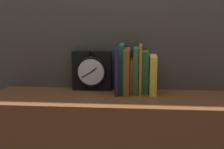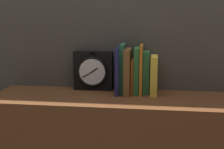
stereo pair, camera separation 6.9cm
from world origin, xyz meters
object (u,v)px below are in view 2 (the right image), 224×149
object	(u,v)px
book_slot4_green	(137,70)
book_slot7_yellow	(154,75)
book_slot6_green	(146,72)
book_slot1_green	(123,68)
book_slot2_brown	(128,71)
book_slot3_orange	(133,76)
clock	(93,71)
book_slot5_orange	(141,69)
book_slot0_navy	(118,70)

from	to	relation	value
book_slot4_green	book_slot7_yellow	size ratio (longest dim) A/B	1.20
book_slot6_green	book_slot1_green	bearing A→B (deg)	-175.58
book_slot2_brown	book_slot3_orange	xyz separation A→B (m)	(0.03, 0.02, -0.03)
clock	book_slot5_orange	bearing A→B (deg)	-8.06
clock	book_slot6_green	distance (m)	0.28
book_slot3_orange	book_slot4_green	xyz separation A→B (m)	(0.02, -0.00, 0.03)
book_slot0_navy	book_slot7_yellow	distance (m)	0.18
book_slot3_orange	book_slot7_yellow	xyz separation A→B (m)	(0.11, -0.01, 0.01)
book_slot6_green	book_slot4_green	bearing A→B (deg)	-169.95
book_slot2_brown	book_slot0_navy	bearing A→B (deg)	178.34
clock	book_slot3_orange	xyz separation A→B (m)	(0.21, -0.03, -0.02)
book_slot1_green	clock	bearing A→B (deg)	168.17
book_slot7_yellow	book_slot2_brown	bearing A→B (deg)	-176.49
book_slot0_navy	book_slot1_green	distance (m)	0.03
book_slot6_green	clock	bearing A→B (deg)	175.05
clock	book_slot4_green	world-z (taller)	book_slot4_green
book_slot0_navy	book_slot7_yellow	bearing A→B (deg)	2.14
book_slot3_orange	book_slot4_green	world-z (taller)	book_slot4_green
book_slot2_brown	book_slot6_green	size ratio (longest dim) A/B	1.07
book_slot1_green	book_slot2_brown	bearing A→B (deg)	-28.37
book_slot1_green	book_slot3_orange	world-z (taller)	book_slot1_green
book_slot5_orange	book_slot6_green	xyz separation A→B (m)	(0.02, 0.01, -0.02)
book_slot4_green	book_slot5_orange	size ratio (longest dim) A/B	0.94
book_slot3_orange	book_slot7_yellow	size ratio (longest dim) A/B	0.89
book_slot3_orange	book_slot5_orange	size ratio (longest dim) A/B	0.70
book_slot1_green	book_slot5_orange	world-z (taller)	book_slot1_green
book_slot2_brown	book_slot5_orange	world-z (taller)	book_slot5_orange
book_slot2_brown	book_slot6_green	bearing A→B (deg)	14.53
book_slot2_brown	book_slot4_green	world-z (taller)	book_slot4_green
book_slot0_navy	book_slot3_orange	distance (m)	0.08
book_slot4_green	clock	bearing A→B (deg)	172.05
book_slot5_orange	book_slot7_yellow	xyz separation A→B (m)	(0.06, -0.00, -0.03)
book_slot0_navy	book_slot6_green	size ratio (longest dim) A/B	1.10
book_slot1_green	book_slot2_brown	distance (m)	0.03
clock	book_slot1_green	bearing A→B (deg)	-11.83
book_slot1_green	book_slot2_brown	xyz separation A→B (m)	(0.03, -0.01, -0.01)
book_slot3_orange	book_slot5_orange	bearing A→B (deg)	-10.90
clock	book_slot1_green	xyz separation A→B (m)	(0.16, -0.03, 0.02)
clock	book_slot2_brown	world-z (taller)	book_slot2_brown
book_slot5_orange	book_slot2_brown	bearing A→B (deg)	-169.88
book_slot1_green	book_slot4_green	distance (m)	0.07
book_slot3_orange	book_slot7_yellow	world-z (taller)	book_slot7_yellow
clock	book_slot7_yellow	bearing A→B (deg)	-7.17
book_slot0_navy	book_slot3_orange	size ratio (longest dim) A/B	1.36
book_slot1_green	book_slot7_yellow	size ratio (longest dim) A/B	1.29
book_slot4_green	book_slot5_orange	world-z (taller)	book_slot5_orange
book_slot6_green	book_slot0_navy	bearing A→B (deg)	-170.84
book_slot1_green	book_slot6_green	world-z (taller)	book_slot1_green
book_slot1_green	book_slot5_orange	distance (m)	0.09
book_slot7_yellow	book_slot4_green	bearing A→B (deg)	174.95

